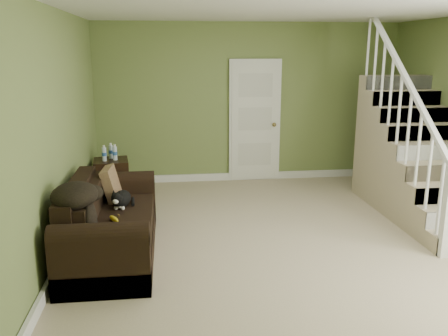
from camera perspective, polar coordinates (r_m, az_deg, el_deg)
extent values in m
cube|color=tan|center=(5.63, 7.59, -8.69)|extent=(5.00, 5.50, 0.01)
cube|color=white|center=(5.21, 8.56, 18.70)|extent=(5.00, 5.50, 0.01)
cube|color=olive|center=(7.93, 2.98, 7.78)|extent=(5.00, 0.04, 2.60)
cube|color=olive|center=(2.77, 22.60, -5.25)|extent=(5.00, 0.04, 2.60)
cube|color=olive|center=(5.22, -19.58, 3.71)|extent=(0.04, 5.50, 2.60)
cube|color=white|center=(8.13, 2.91, -0.96)|extent=(5.00, 0.04, 0.12)
cube|color=white|center=(5.56, -18.22, -8.94)|extent=(0.04, 5.50, 0.12)
cube|color=white|center=(7.95, 3.71, 5.68)|extent=(0.86, 0.05, 2.02)
cube|color=white|center=(7.93, 3.74, 5.59)|extent=(0.78, 0.04, 1.96)
sphere|color=olive|center=(7.96, 6.06, 5.21)|extent=(0.07, 0.07, 0.07)
cylinder|color=white|center=(5.60, 24.60, -2.94)|extent=(0.04, 0.04, 0.90)
cylinder|color=white|center=(5.78, 23.44, -0.28)|extent=(0.04, 0.04, 0.90)
cube|color=tan|center=(6.37, 25.27, -4.36)|extent=(1.00, 0.27, 0.60)
cylinder|color=white|center=(5.96, 22.35, 2.22)|extent=(0.04, 0.04, 0.90)
cube|color=tan|center=(6.56, 24.14, -2.81)|extent=(1.00, 0.27, 0.80)
cylinder|color=white|center=(6.16, 21.32, 4.56)|extent=(0.04, 0.04, 0.90)
cube|color=tan|center=(6.76, 23.08, -1.35)|extent=(1.00, 0.27, 1.00)
cylinder|color=white|center=(6.37, 20.36, 6.75)|extent=(0.04, 0.04, 0.90)
cube|color=tan|center=(6.96, 22.07, 0.02)|extent=(1.00, 0.27, 1.20)
cylinder|color=white|center=(6.59, 19.44, 8.79)|extent=(0.04, 0.04, 0.90)
cube|color=tan|center=(7.17, 21.13, 1.32)|extent=(1.00, 0.27, 1.40)
cylinder|color=white|center=(6.82, 18.59, 10.70)|extent=(0.04, 0.04, 0.90)
cube|color=tan|center=(7.39, 20.23, 2.54)|extent=(1.00, 0.27, 1.60)
cylinder|color=white|center=(7.06, 17.77, 12.48)|extent=(0.04, 0.04, 0.90)
cube|color=tan|center=(7.61, 19.39, 3.69)|extent=(1.00, 0.27, 1.80)
cylinder|color=white|center=(7.31, 17.00, 14.14)|extent=(0.04, 0.04, 0.90)
cube|color=white|center=(5.52, 25.27, -4.89)|extent=(0.09, 0.09, 1.00)
cube|color=white|center=(6.34, 20.71, 10.78)|extent=(0.06, 2.46, 1.84)
cube|color=black|center=(5.35, -13.19, -8.84)|extent=(0.88, 2.03, 0.23)
cube|color=black|center=(5.26, -12.32, -6.65)|extent=(0.67, 1.53, 0.20)
cube|color=black|center=(4.47, -14.54, -11.29)|extent=(0.88, 0.23, 0.57)
cube|color=black|center=(6.14, -12.40, -4.11)|extent=(0.88, 0.23, 0.57)
cylinder|color=black|center=(4.36, -14.78, -7.88)|extent=(0.88, 0.23, 0.23)
cylinder|color=black|center=(6.05, -12.54, -1.53)|extent=(0.88, 0.23, 0.23)
cube|color=black|center=(5.27, -17.19, -4.87)|extent=(0.18, 1.57, 0.58)
cube|color=black|center=(5.22, -15.70, -4.08)|extent=(0.13, 1.52, 0.32)
cube|color=black|center=(7.22, -13.35, -1.32)|extent=(0.55, 0.55, 0.59)
cylinder|color=white|center=(7.08, -14.22, 1.63)|extent=(0.06, 0.06, 0.20)
cylinder|color=#2C5DAE|center=(7.08, -14.22, 1.63)|extent=(0.07, 0.07, 0.05)
cylinder|color=white|center=(7.06, -14.27, 2.54)|extent=(0.03, 0.03, 0.03)
cylinder|color=white|center=(7.10, -12.99, 1.74)|extent=(0.06, 0.06, 0.20)
cylinder|color=#2C5DAE|center=(7.10, -12.99, 1.74)|extent=(0.07, 0.07, 0.05)
cylinder|color=white|center=(7.08, -13.04, 2.64)|extent=(0.03, 0.03, 0.03)
cylinder|color=white|center=(7.22, -13.44, 1.92)|extent=(0.06, 0.06, 0.20)
cylinder|color=#2C5DAE|center=(7.22, -13.44, 1.92)|extent=(0.07, 0.07, 0.05)
cylinder|color=white|center=(7.20, -13.49, 2.81)|extent=(0.03, 0.03, 0.03)
ellipsoid|color=black|center=(5.49, -12.21, -3.65)|extent=(0.26, 0.37, 0.19)
ellipsoid|color=white|center=(5.42, -12.26, -4.23)|extent=(0.13, 0.16, 0.10)
sphere|color=black|center=(5.30, -12.41, -3.56)|extent=(0.15, 0.15, 0.13)
ellipsoid|color=white|center=(5.26, -12.45, -3.95)|extent=(0.07, 0.06, 0.06)
cone|color=black|center=(5.29, -12.81, -2.86)|extent=(0.05, 0.06, 0.06)
cone|color=black|center=(5.29, -12.06, -2.85)|extent=(0.05, 0.06, 0.06)
cylinder|color=black|center=(5.62, -11.12, -3.91)|extent=(0.05, 0.26, 0.03)
ellipsoid|color=yellow|center=(5.06, -13.11, -5.98)|extent=(0.14, 0.19, 0.05)
cube|color=#442D1B|center=(5.75, -13.35, -2.02)|extent=(0.23, 0.44, 0.44)
ellipsoid|color=black|center=(4.69, -17.55, -3.15)|extent=(0.48, 0.60, 0.23)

